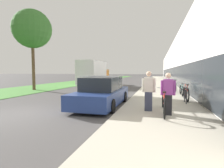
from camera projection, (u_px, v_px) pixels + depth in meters
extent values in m
plane|color=#474444|center=(24.00, 114.00, 7.20)|extent=(220.00, 220.00, 0.00)
cube|color=#B2AA99|center=(159.00, 83.00, 26.06)|extent=(3.67, 70.00, 0.13)
cube|color=silver|center=(198.00, 64.00, 31.82)|extent=(10.00, 70.00, 6.13)
cube|color=#1E2328|center=(169.00, 74.00, 33.21)|extent=(0.10, 63.00, 2.20)
cube|color=#478438|center=(90.00, 81.00, 33.12)|extent=(5.97, 70.00, 0.03)
torus|color=black|center=(163.00, 99.00, 7.95)|extent=(0.06, 0.73, 0.73)
torus|color=black|center=(165.00, 109.00, 5.95)|extent=(0.06, 0.73, 0.73)
cylinder|color=red|center=(164.00, 98.00, 6.93)|extent=(0.04, 1.76, 0.04)
cylinder|color=red|center=(164.00, 102.00, 6.54)|extent=(0.04, 1.05, 0.34)
cylinder|color=red|center=(164.00, 96.00, 6.28)|extent=(0.03, 0.03, 0.30)
cube|color=black|center=(164.00, 92.00, 6.27)|extent=(0.11, 0.22, 0.05)
cylinder|color=red|center=(163.00, 91.00, 7.76)|extent=(0.03, 0.03, 0.32)
cylinder|color=silver|center=(163.00, 88.00, 7.75)|extent=(0.52, 0.03, 0.03)
cube|color=black|center=(168.00, 105.00, 6.55)|extent=(0.29, 0.21, 0.76)
cube|color=#933D93|center=(168.00, 87.00, 6.51)|extent=(0.36, 0.21, 0.58)
cylinder|color=#933D93|center=(162.00, 88.00, 6.56)|extent=(0.09, 0.09, 0.55)
cylinder|color=#933D93|center=(174.00, 88.00, 6.45)|extent=(0.09, 0.09, 0.55)
sphere|color=beige|center=(168.00, 76.00, 6.48)|extent=(0.21, 0.21, 0.21)
cube|color=#33384C|center=(148.00, 101.00, 7.25)|extent=(0.30, 0.22, 0.79)
cube|color=beige|center=(149.00, 85.00, 7.20)|extent=(0.37, 0.22, 0.61)
cylinder|color=beige|center=(143.00, 85.00, 7.26)|extent=(0.09, 0.09, 0.57)
cylinder|color=beige|center=(154.00, 85.00, 7.14)|extent=(0.09, 0.09, 0.57)
sphere|color=beige|center=(149.00, 74.00, 7.17)|extent=(0.22, 0.22, 0.22)
cylinder|color=#4C4C51|center=(186.00, 96.00, 8.76)|extent=(0.05, 0.05, 0.82)
cylinder|color=#4C4C51|center=(185.00, 94.00, 9.29)|extent=(0.05, 0.05, 0.82)
cylinder|color=#4C4C51|center=(186.00, 87.00, 9.00)|extent=(0.05, 0.55, 0.05)
torus|color=black|center=(185.00, 93.00, 10.31)|extent=(0.06, 0.75, 0.75)
torus|color=black|center=(188.00, 95.00, 9.30)|extent=(0.06, 0.75, 0.75)
cylinder|color=red|center=(186.00, 90.00, 9.79)|extent=(0.04, 0.89, 0.04)
cylinder|color=red|center=(187.00, 92.00, 9.59)|extent=(0.04, 0.54, 0.34)
cylinder|color=red|center=(187.00, 88.00, 9.45)|extent=(0.03, 0.03, 0.31)
cube|color=black|center=(187.00, 85.00, 9.44)|extent=(0.11, 0.22, 0.05)
cylinder|color=red|center=(185.00, 86.00, 10.21)|extent=(0.03, 0.03, 0.33)
cylinder|color=silver|center=(185.00, 83.00, 10.19)|extent=(0.52, 0.03, 0.03)
torus|color=black|center=(180.00, 90.00, 12.43)|extent=(0.06, 0.68, 0.68)
torus|color=black|center=(183.00, 91.00, 11.37)|extent=(0.06, 0.68, 0.68)
cylinder|color=#7AD1C6|center=(182.00, 87.00, 11.88)|extent=(0.04, 0.94, 0.04)
cylinder|color=#7AD1C6|center=(182.00, 89.00, 11.68)|extent=(0.04, 0.57, 0.31)
cylinder|color=#7AD1C6|center=(182.00, 86.00, 11.53)|extent=(0.03, 0.03, 0.28)
cube|color=black|center=(182.00, 84.00, 11.52)|extent=(0.11, 0.22, 0.05)
cylinder|color=#7AD1C6|center=(181.00, 85.00, 12.32)|extent=(0.03, 0.03, 0.30)
cylinder|color=silver|center=(181.00, 83.00, 12.31)|extent=(0.52, 0.03, 0.03)
torus|color=black|center=(174.00, 86.00, 14.77)|extent=(0.06, 0.78, 0.78)
torus|color=black|center=(175.00, 87.00, 13.74)|extent=(0.06, 0.78, 0.78)
cylinder|color=#2D56A8|center=(175.00, 84.00, 14.24)|extent=(0.04, 0.90, 0.04)
cylinder|color=#2D56A8|center=(175.00, 85.00, 14.04)|extent=(0.04, 0.55, 0.35)
cylinder|color=#2D56A8|center=(175.00, 82.00, 13.90)|extent=(0.03, 0.03, 0.32)
cube|color=black|center=(175.00, 80.00, 13.89)|extent=(0.11, 0.22, 0.05)
cylinder|color=#2D56A8|center=(174.00, 81.00, 14.66)|extent=(0.03, 0.03, 0.34)
cylinder|color=silver|center=(175.00, 79.00, 14.64)|extent=(0.52, 0.03, 0.03)
cube|color=navy|center=(102.00, 96.00, 8.99)|extent=(1.89, 4.78, 0.66)
cube|color=#1E2328|center=(102.00, 84.00, 8.94)|extent=(1.62, 2.39, 0.66)
cylinder|color=silver|center=(105.00, 76.00, 9.42)|extent=(2.01, 0.04, 0.04)
cylinder|color=silver|center=(99.00, 77.00, 8.40)|extent=(2.01, 0.04, 0.04)
cylinder|color=black|center=(96.00, 96.00, 10.61)|extent=(0.22, 0.60, 0.60)
cylinder|color=black|center=(124.00, 97.00, 10.16)|extent=(0.22, 0.60, 0.60)
cylinder|color=black|center=(74.00, 104.00, 7.84)|extent=(0.22, 0.60, 0.60)
cylinder|color=black|center=(112.00, 106.00, 7.39)|extent=(0.22, 0.60, 0.60)
cube|color=orange|center=(101.00, 76.00, 24.41)|extent=(2.02, 1.61, 1.83)
cube|color=white|center=(92.00, 73.00, 21.27)|extent=(2.19, 4.82, 2.81)
cylinder|color=black|center=(93.00, 81.00, 24.31)|extent=(0.28, 0.84, 0.84)
cylinder|color=black|center=(107.00, 81.00, 23.80)|extent=(0.28, 0.84, 0.84)
cylinder|color=black|center=(82.00, 83.00, 20.68)|extent=(0.28, 0.84, 0.84)
cylinder|color=black|center=(97.00, 83.00, 20.17)|extent=(0.28, 0.84, 0.84)
cylinder|color=brown|center=(33.00, 66.00, 16.48)|extent=(0.28, 0.28, 4.48)
sphere|color=#38702D|center=(32.00, 29.00, 16.24)|extent=(3.54, 3.54, 3.54)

